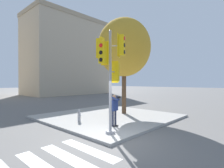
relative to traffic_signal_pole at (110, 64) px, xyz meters
The scene contains 7 objects.
ground_plane 3.36m from the traffic_signal_pole, 136.61° to the right, with size 160.00×160.00×0.00m, color slate.
sidewalk_corner 5.35m from the traffic_signal_pole, 45.25° to the left, with size 8.00×8.00×0.13m.
traffic_signal_pole is the anchor object (origin of this frame).
person_photographer 2.52m from the traffic_signal_pole, 33.59° to the left, with size 0.50×0.53×1.66m.
street_tree 5.45m from the traffic_signal_pole, 31.95° to the left, with size 3.91×3.91×7.04m.
fire_hydrant 4.11m from the traffic_signal_pole, 80.87° to the left, with size 0.17×0.23×0.71m.
building_right 30.10m from the traffic_signal_pole, 60.81° to the left, with size 16.12×9.15×15.54m.
Camera 1 is at (-5.23, -4.96, 2.45)m, focal length 28.00 mm.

